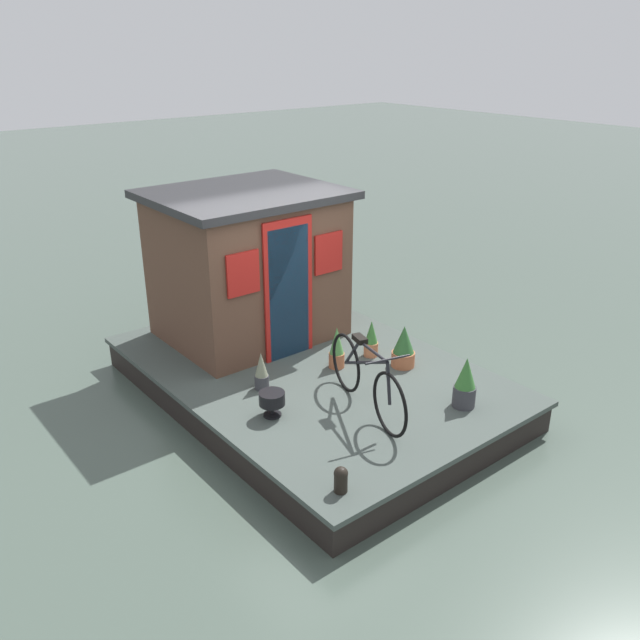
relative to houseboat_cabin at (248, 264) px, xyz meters
name	(u,v)px	position (x,y,z in m)	size (l,w,h in m)	color
ground_plane	(310,395)	(-1.33, 0.00, -1.40)	(60.00, 60.00, 0.00)	#47564C
houseboat_deck	(310,381)	(-1.33, 0.00, -1.20)	(4.88, 3.31, 0.40)	#424C47
houseboat_cabin	(248,264)	(0.00, 0.00, 0.00)	(1.99, 2.35, 1.99)	brown
bicycle	(367,379)	(-2.54, 0.17, -0.62)	(1.67, 0.60, 0.83)	black
potted_plant_succulent	(465,384)	(-3.15, -0.74, -0.72)	(0.25, 0.25, 0.59)	#38383D
potted_plant_lavender	(371,339)	(-1.57, -0.81, -0.77)	(0.18, 0.18, 0.48)	#C6754C
potted_plant_mint	(337,348)	(-1.54, -0.26, -0.75)	(0.20, 0.20, 0.53)	#B2603D
potted_plant_geranium	(404,347)	(-2.03, -0.92, -0.75)	(0.29, 0.29, 0.54)	#B2603D
potted_plant_basil	(261,372)	(-1.41, 0.78, -0.78)	(0.17, 0.17, 0.46)	#38383D
charcoal_grill	(272,400)	(-1.99, 1.03, -0.81)	(0.28, 0.28, 0.28)	black
mooring_bollard	(341,479)	(-3.45, 1.31, -0.87)	(0.13, 0.13, 0.26)	black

